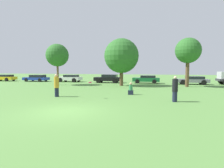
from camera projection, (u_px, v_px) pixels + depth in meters
ground_plane at (66, 111)px, 9.76m from camera, size 120.00×120.00×0.00m
person_thrower at (57, 85)px, 14.67m from camera, size 0.38×0.38×1.83m
person_catcher at (175, 89)px, 12.45m from camera, size 0.38×0.38×1.75m
frisbee at (90, 82)px, 13.82m from camera, size 0.27×0.24×0.15m
bystander_sitting at (131, 90)px, 15.90m from camera, size 0.43×0.36×1.06m
tree_0 at (57, 55)px, 24.85m from camera, size 3.05×3.05×5.57m
tree_1 at (121, 56)px, 23.80m from camera, size 4.46×4.46×6.11m
tree_2 at (188, 51)px, 22.32m from camera, size 3.08×3.08×5.97m
parked_car_yellow at (4, 78)px, 33.14m from camera, size 4.45×1.90×1.14m
parked_car_blue at (37, 78)px, 31.93m from camera, size 4.22×1.99×1.15m
parked_car_white at (70, 78)px, 31.00m from camera, size 3.92×2.10×1.18m
parked_car_black at (108, 78)px, 29.07m from camera, size 4.19×1.95×1.31m
parked_car_green at (146, 79)px, 28.21m from camera, size 4.05×1.90×1.19m
parked_car_grey at (193, 80)px, 26.03m from camera, size 4.31×1.91×1.14m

